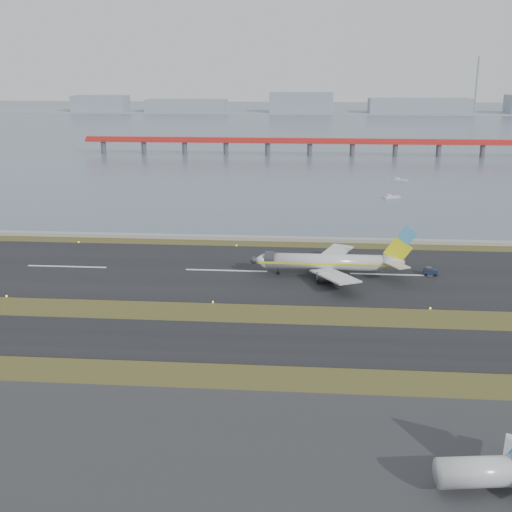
% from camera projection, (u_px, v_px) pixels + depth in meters
% --- Properties ---
extents(ground, '(1000.00, 1000.00, 0.00)m').
position_uv_depth(ground, '(207.00, 316.00, 127.76)').
color(ground, '#364117').
rests_on(ground, ground).
extents(apron_strip, '(1000.00, 50.00, 0.10)m').
position_uv_depth(apron_strip, '(135.00, 489.00, 75.13)').
color(apron_strip, '#2E2E30').
rests_on(apron_strip, ground).
extents(taxiway_strip, '(1000.00, 18.00, 0.10)m').
position_uv_depth(taxiway_strip, '(197.00, 341.00, 116.27)').
color(taxiway_strip, black).
rests_on(taxiway_strip, ground).
extents(runway_strip, '(1000.00, 45.00, 0.10)m').
position_uv_depth(runway_strip, '(226.00, 271.00, 156.44)').
color(runway_strip, black).
rests_on(runway_strip, ground).
extents(seawall, '(1000.00, 2.50, 1.00)m').
position_uv_depth(seawall, '(239.00, 238.00, 185.01)').
color(seawall, gray).
rests_on(seawall, ground).
extents(bay_water, '(1400.00, 800.00, 1.30)m').
position_uv_depth(bay_water, '(287.00, 124.00, 567.76)').
color(bay_water, '#4E5F70').
rests_on(bay_water, ground).
extents(red_pier, '(260.00, 5.00, 10.20)m').
position_uv_depth(red_pier, '(310.00, 142.00, 363.28)').
color(red_pier, red).
rests_on(red_pier, ground).
extents(far_shoreline, '(1400.00, 80.00, 60.50)m').
position_uv_depth(far_shoreline, '(304.00, 107.00, 718.03)').
color(far_shoreline, '#86929E').
rests_on(far_shoreline, ground).
extents(airliner, '(38.52, 32.89, 12.80)m').
position_uv_depth(airliner, '(331.00, 262.00, 151.58)').
color(airliner, silver).
rests_on(airliner, ground).
extents(pushback_tug, '(3.17, 1.92, 2.01)m').
position_uv_depth(pushback_tug, '(430.00, 272.00, 152.74)').
color(pushback_tug, '#131E35').
rests_on(pushback_tug, ground).
extents(second_airliner_tail, '(15.97, 13.14, 9.86)m').
position_uv_depth(second_airliner_tail, '(497.00, 469.00, 74.19)').
color(second_airliner_tail, silver).
rests_on(second_airliner_tail, ground).
extents(workboat_near, '(6.78, 4.49, 1.58)m').
position_uv_depth(workboat_near, '(391.00, 197.00, 243.99)').
color(workboat_near, silver).
rests_on(workboat_near, ground).
extents(workboat_far, '(6.48, 4.11, 1.50)m').
position_uv_depth(workboat_far, '(400.00, 180.00, 281.42)').
color(workboat_far, silver).
rests_on(workboat_far, ground).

